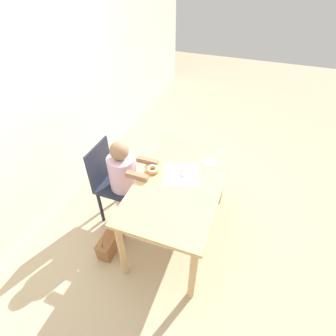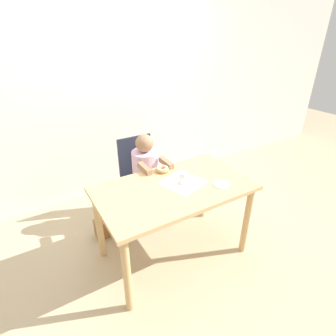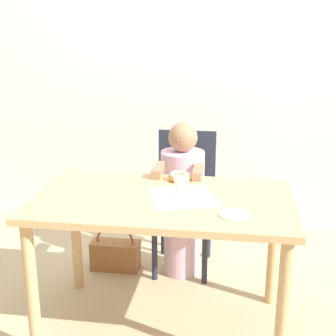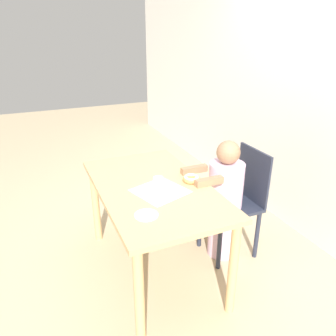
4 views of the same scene
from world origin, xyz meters
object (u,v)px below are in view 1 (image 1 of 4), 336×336
Objects in this scene: chair at (114,183)px; donut at (153,169)px; handbag at (110,242)px; cup at (182,171)px; child_figure at (124,184)px.

donut is (0.02, -0.43, 0.30)m from chair.
cup is at bearing -48.07° from handbag.
chair is 0.90× the size of child_figure.
handbag is at bearing 131.93° from cup.
child_figure is 8.05× the size of donut.
donut is 0.28m from cup.
child_figure is 3.13× the size of handbag.
child_figure reaches higher than donut.
chair is 2.81× the size of handbag.
child_figure reaches higher than handbag.
chair is 0.78m from cup.
cup is (0.06, -0.58, 0.29)m from child_figure.
handbag is (-0.46, 0.29, -0.65)m from donut.
child_figure reaches higher than chair.
cup reaches higher than handbag.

